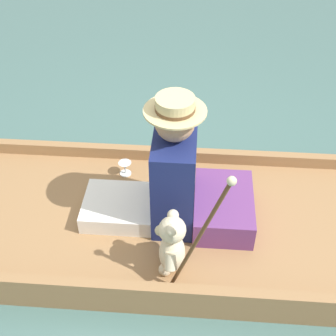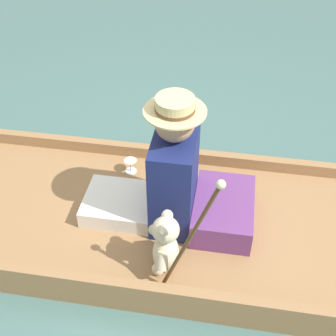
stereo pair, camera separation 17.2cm
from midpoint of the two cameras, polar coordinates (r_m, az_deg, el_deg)
ground_plane at (r=2.96m, az=-0.90°, el=-7.89°), size 16.00×16.00×0.00m
punt_boat at (r=2.91m, az=-0.91°, el=-6.95°), size 1.18×2.86×0.22m
seat_cushion at (r=2.81m, az=4.99°, el=-4.85°), size 0.50×0.35×0.17m
seated_person at (r=2.65m, az=-2.49°, el=-1.12°), size 0.40×0.71×0.85m
teddy_bear at (r=2.48m, az=-1.59°, el=-9.47°), size 0.28×0.16×0.39m
wine_glass at (r=3.13m, az=-6.84°, el=0.20°), size 0.09×0.09×0.10m
walking_cane at (r=2.18m, az=2.12°, el=-7.47°), size 0.04×0.29×0.80m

